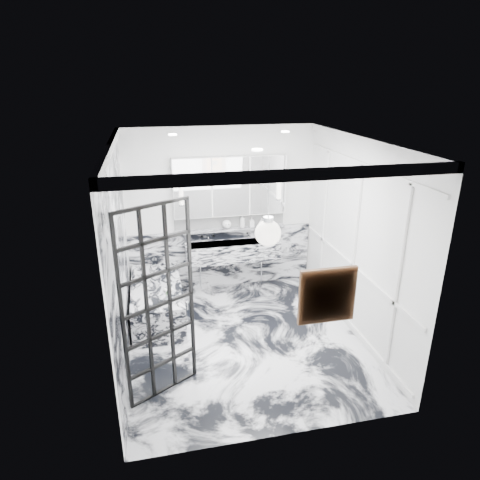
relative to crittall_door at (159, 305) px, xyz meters
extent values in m
plane|color=silver|center=(1.16, 0.83, -1.15)|extent=(3.60, 3.60, 0.00)
plane|color=white|center=(1.16, 0.83, 1.65)|extent=(3.60, 3.60, 0.00)
plane|color=white|center=(1.16, 2.63, 0.25)|extent=(3.60, 0.00, 3.60)
plane|color=white|center=(1.16, -0.97, 0.25)|extent=(3.60, 0.00, 3.60)
plane|color=white|center=(-0.44, 0.83, 0.25)|extent=(0.00, 3.60, 3.60)
plane|color=white|center=(2.76, 0.83, 0.25)|extent=(0.00, 3.60, 3.60)
cube|color=silver|center=(1.16, 2.60, -0.62)|extent=(3.18, 0.05, 1.05)
cube|color=silver|center=(-0.43, 0.83, 0.19)|extent=(0.02, 3.56, 2.68)
cube|color=white|center=(2.74, 0.83, 0.15)|extent=(0.03, 3.40, 2.30)
imported|color=#8C5919|center=(1.51, 2.54, 0.06)|extent=(0.11, 0.11, 0.23)
imported|color=#4C4C51|center=(1.68, 2.54, 0.03)|extent=(0.08, 0.08, 0.17)
imported|color=silver|center=(1.85, 2.54, 0.01)|extent=(0.14, 0.14, 0.14)
sphere|color=white|center=(1.24, 2.54, 0.02)|extent=(0.15, 0.15, 0.15)
cylinder|color=#8C5919|center=(1.68, 2.54, -0.01)|extent=(0.04, 0.04, 0.10)
cylinder|color=silver|center=(0.14, 1.12, -0.54)|extent=(0.08, 0.08, 0.12)
cube|color=#C25E13|center=(1.56, -0.93, 0.43)|extent=(0.46, 0.04, 0.46)
sphere|color=white|center=(1.12, -0.38, 0.90)|extent=(0.26, 0.26, 0.26)
cube|color=silver|center=(1.31, 2.38, -0.42)|extent=(1.60, 0.45, 0.30)
cube|color=silver|center=(1.31, 2.55, -0.08)|extent=(1.90, 0.14, 0.04)
cube|color=white|center=(1.31, 2.61, 0.06)|extent=(1.90, 0.03, 0.23)
cube|color=white|center=(1.31, 2.55, 0.67)|extent=(1.90, 0.16, 1.00)
cylinder|color=white|center=(0.49, 2.46, 0.63)|extent=(0.07, 0.07, 0.40)
cylinder|color=white|center=(2.13, 2.46, 0.63)|extent=(0.07, 0.07, 0.40)
cube|color=silver|center=(-0.02, 1.72, -0.87)|extent=(0.75, 1.65, 0.55)
camera|label=1|loc=(0.00, -4.25, 2.36)|focal=32.00mm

